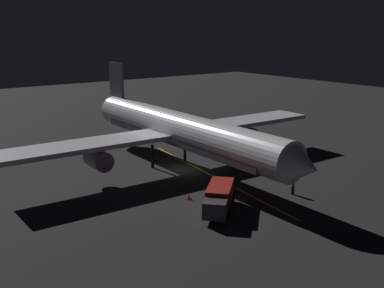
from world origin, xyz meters
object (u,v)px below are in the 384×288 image
(airliner, at_px, (179,131))
(traffic_cone_near_left, at_px, (173,179))
(catering_truck, at_px, (249,148))
(ground_crew_worker, at_px, (293,186))
(traffic_cone_near_right, at_px, (189,197))
(baggage_truck, at_px, (219,198))

(airliner, relative_size, traffic_cone_near_left, 74.10)
(catering_truck, xyz_separation_m, traffic_cone_near_left, (13.05, 1.92, -1.00))
(ground_crew_worker, xyz_separation_m, traffic_cone_near_right, (9.11, -5.14, -0.64))
(catering_truck, distance_m, ground_crew_worker, 13.93)
(airliner, bearing_deg, baggage_truck, 70.05)
(ground_crew_worker, relative_size, traffic_cone_near_right, 3.16)
(airliner, distance_m, traffic_cone_near_left, 6.35)
(airliner, height_order, traffic_cone_near_right, airliner)
(ground_crew_worker, bearing_deg, airliner, -74.25)
(baggage_truck, height_order, traffic_cone_near_right, baggage_truck)
(baggage_truck, bearing_deg, catering_truck, -141.72)
(catering_truck, height_order, ground_crew_worker, catering_truck)
(airliner, distance_m, traffic_cone_near_right, 11.20)
(traffic_cone_near_left, height_order, traffic_cone_near_right, same)
(catering_truck, relative_size, ground_crew_worker, 3.73)
(catering_truck, height_order, traffic_cone_near_right, catering_truck)
(traffic_cone_near_right, bearing_deg, traffic_cone_near_left, -109.93)
(baggage_truck, height_order, traffic_cone_near_left, baggage_truck)
(baggage_truck, relative_size, ground_crew_worker, 3.57)
(baggage_truck, bearing_deg, traffic_cone_near_left, -99.50)
(catering_truck, bearing_deg, traffic_cone_near_right, 26.35)
(traffic_cone_near_left, bearing_deg, traffic_cone_near_right, 70.07)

